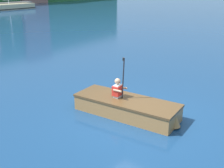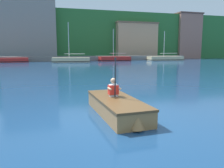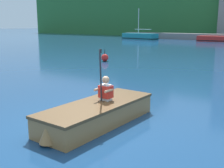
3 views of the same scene
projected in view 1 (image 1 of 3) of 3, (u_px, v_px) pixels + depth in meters
ground_plane at (137, 120)px, 7.70m from camera, size 300.00×300.00×0.00m
moored_boat_dock_east_inner at (11, 7)px, 41.79m from camera, size 7.08×2.34×5.70m
rowboat_foreground at (128, 106)px, 7.92m from camera, size 1.21×3.13×0.47m
person_paddler at (118, 89)px, 7.93m from camera, size 0.37×0.34×1.18m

